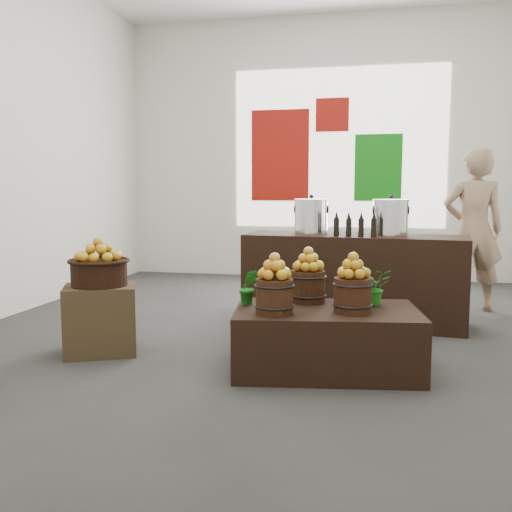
% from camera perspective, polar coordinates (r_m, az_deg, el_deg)
% --- Properties ---
extents(ground, '(7.00, 7.00, 0.00)m').
position_cam_1_polar(ground, '(5.64, 2.46, -7.40)').
color(ground, '#343432').
rests_on(ground, ground).
extents(back_wall, '(6.00, 0.04, 4.00)m').
position_cam_1_polar(back_wall, '(8.97, 6.30, 10.63)').
color(back_wall, silver).
rests_on(back_wall, ground).
extents(back_opening, '(3.20, 0.02, 2.40)m').
position_cam_1_polar(back_opening, '(8.92, 8.24, 10.62)').
color(back_opening, white).
rests_on(back_opening, back_wall).
extents(deco_red_left, '(0.90, 0.04, 1.40)m').
position_cam_1_polar(deco_red_left, '(9.01, 2.42, 10.01)').
color(deco_red_left, maroon).
rests_on(deco_red_left, back_wall).
extents(deco_green_right, '(0.70, 0.04, 1.00)m').
position_cam_1_polar(deco_green_right, '(8.88, 12.11, 8.63)').
color(deco_green_right, '#127211').
rests_on(deco_green_right, back_wall).
extents(deco_red_upper, '(0.50, 0.04, 0.50)m').
position_cam_1_polar(deco_red_upper, '(8.97, 7.63, 13.82)').
color(deco_red_upper, maroon).
rests_on(deco_red_upper, back_wall).
extents(crate, '(0.72, 0.66, 0.57)m').
position_cam_1_polar(crate, '(4.99, -15.28, -6.13)').
color(crate, '#4B3D23').
rests_on(crate, ground).
extents(wicker_basket, '(0.46, 0.46, 0.21)m').
position_cam_1_polar(wicker_basket, '(4.92, -15.41, -1.67)').
color(wicker_basket, black).
rests_on(wicker_basket, crate).
extents(apples_in_basket, '(0.36, 0.36, 0.19)m').
position_cam_1_polar(apples_in_basket, '(4.89, -15.49, 0.65)').
color(apples_in_basket, '#91040D').
rests_on(apples_in_basket, wicker_basket).
extents(display_table, '(1.48, 1.03, 0.48)m').
position_cam_1_polar(display_table, '(4.41, 7.05, -8.28)').
color(display_table, black).
rests_on(display_table, ground).
extents(apple_bucket_front_left, '(0.27, 0.27, 0.25)m').
position_cam_1_polar(apple_bucket_front_left, '(4.14, 1.85, -4.05)').
color(apple_bucket_front_left, '#3C1B10').
rests_on(apple_bucket_front_left, display_table).
extents(apples_in_bucket_front_left, '(0.21, 0.21, 0.18)m').
position_cam_1_polar(apples_in_bucket_front_left, '(4.10, 1.86, -1.04)').
color(apples_in_bucket_front_left, '#91040D').
rests_on(apples_in_bucket_front_left, apple_bucket_front_left).
extents(apple_bucket_front_right, '(0.27, 0.27, 0.25)m').
position_cam_1_polar(apple_bucket_front_right, '(4.24, 9.63, -3.88)').
color(apple_bucket_front_right, '#3C1B10').
rests_on(apple_bucket_front_right, display_table).
extents(apples_in_bucket_front_right, '(0.21, 0.21, 0.18)m').
position_cam_1_polar(apples_in_bucket_front_right, '(4.20, 9.68, -0.94)').
color(apples_in_bucket_front_right, '#91040D').
rests_on(apples_in_bucket_front_right, apple_bucket_front_right).
extents(apple_bucket_rear, '(0.27, 0.27, 0.25)m').
position_cam_1_polar(apple_bucket_rear, '(4.57, 5.22, -3.05)').
color(apple_bucket_rear, '#3C1B10').
rests_on(apple_bucket_rear, display_table).
extents(apples_in_bucket_rear, '(0.21, 0.21, 0.18)m').
position_cam_1_polar(apples_in_bucket_rear, '(4.54, 5.25, -0.32)').
color(apples_in_bucket_rear, '#91040D').
rests_on(apples_in_bucket_rear, apple_bucket_rear).
extents(herb_garnish_right, '(0.32, 0.30, 0.28)m').
position_cam_1_polar(herb_garnish_right, '(4.53, 11.67, -3.04)').
color(herb_garnish_right, '#176916').
rests_on(herb_garnish_right, display_table).
extents(herb_garnish_left, '(0.18, 0.16, 0.28)m').
position_cam_1_polar(herb_garnish_left, '(4.45, -0.75, -3.14)').
color(herb_garnish_left, '#176916').
rests_on(herb_garnish_left, display_table).
extents(counter, '(2.28, 0.93, 0.91)m').
position_cam_1_polar(counter, '(5.96, 9.75, -2.28)').
color(counter, black).
rests_on(counter, ground).
extents(stock_pot_left, '(0.34, 0.34, 0.34)m').
position_cam_1_polar(stock_pot_left, '(5.98, 5.54, 3.85)').
color(stock_pot_left, silver).
rests_on(stock_pot_left, counter).
extents(stock_pot_center, '(0.34, 0.34, 0.34)m').
position_cam_1_polar(stock_pot_center, '(5.86, 13.31, 3.65)').
color(stock_pot_center, silver).
rests_on(stock_pot_center, counter).
extents(oil_cruets, '(0.33, 0.09, 0.25)m').
position_cam_1_polar(oil_cruets, '(5.68, 9.55, 3.19)').
color(oil_cruets, black).
rests_on(oil_cruets, counter).
extents(shopper, '(0.71, 0.49, 1.84)m').
position_cam_1_polar(shopper, '(6.88, 20.88, 2.46)').
color(shopper, '#93745A').
rests_on(shopper, ground).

